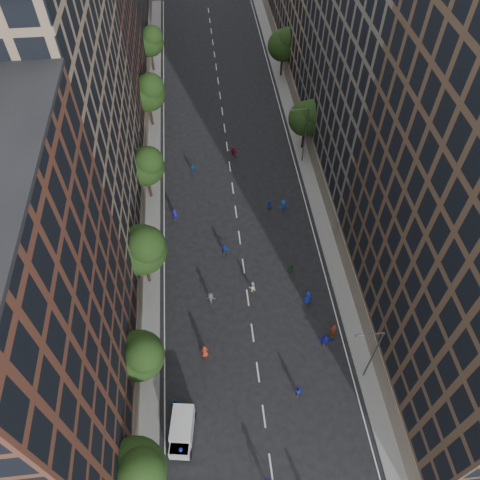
% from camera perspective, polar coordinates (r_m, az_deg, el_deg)
% --- Properties ---
extents(ground, '(240.00, 240.00, 0.00)m').
position_cam_1_polar(ground, '(64.90, -0.85, 6.05)').
color(ground, black).
rests_on(ground, ground).
extents(sidewalk_left, '(4.00, 105.00, 0.15)m').
position_cam_1_polar(sidewalk_left, '(70.74, -11.31, 9.50)').
color(sidewalk_left, slate).
rests_on(sidewalk_left, ground).
extents(sidewalk_right, '(4.00, 105.00, 0.15)m').
position_cam_1_polar(sidewalk_right, '(72.05, 8.28, 10.90)').
color(sidewalk_right, slate).
rests_on(sidewalk_right, ground).
extents(bldg_left_a, '(14.00, 22.00, 30.00)m').
position_cam_1_polar(bldg_left_a, '(38.08, -26.73, -11.27)').
color(bldg_left_a, '#572F21').
rests_on(bldg_left_a, ground).
extents(bldg_left_b, '(14.00, 26.00, 34.00)m').
position_cam_1_polar(bldg_left_b, '(52.25, -22.36, 13.57)').
color(bldg_left_b, '#826C55').
rests_on(bldg_left_b, ground).
extents(bldg_left_c, '(14.00, 20.00, 28.00)m').
position_cam_1_polar(bldg_left_c, '(73.02, -18.81, 22.56)').
color(bldg_left_c, '#572F21').
rests_on(bldg_left_c, ground).
extents(bldg_right_b, '(14.00, 28.00, 33.00)m').
position_cam_1_polar(bldg_right_b, '(62.28, 17.49, 20.63)').
color(bldg_right_b, '#5C564C').
rests_on(bldg_right_b, ground).
extents(tree_left_0, '(5.20, 5.20, 8.83)m').
position_cam_1_polar(tree_left_0, '(41.39, -12.56, -25.84)').
color(tree_left_0, black).
rests_on(tree_left_0, ground).
extents(tree_left_1, '(4.80, 4.80, 8.21)m').
position_cam_1_polar(tree_left_1, '(45.22, -12.04, -13.56)').
color(tree_left_1, black).
rests_on(tree_left_1, ground).
extents(tree_left_2, '(5.60, 5.60, 9.45)m').
position_cam_1_polar(tree_left_2, '(51.02, -11.76, -1.00)').
color(tree_left_2, black).
rests_on(tree_left_2, ground).
extents(tree_left_3, '(5.00, 5.00, 8.58)m').
position_cam_1_polar(tree_left_3, '(61.14, -11.36, 8.96)').
color(tree_left_3, black).
rests_on(tree_left_3, ground).
extents(tree_left_4, '(5.40, 5.40, 9.08)m').
position_cam_1_polar(tree_left_4, '(73.77, -11.11, 17.34)').
color(tree_left_4, black).
rests_on(tree_left_4, ground).
extents(tree_left_5, '(4.80, 4.80, 8.33)m').
position_cam_1_polar(tree_left_5, '(87.85, -10.87, 22.78)').
color(tree_left_5, black).
rests_on(tree_left_5, ground).
extents(tree_right_a, '(5.00, 5.00, 8.39)m').
position_cam_1_polar(tree_right_a, '(68.82, 8.23, 14.62)').
color(tree_right_a, black).
rests_on(tree_right_a, ground).
extents(tree_right_b, '(5.20, 5.20, 8.83)m').
position_cam_1_polar(tree_right_b, '(85.26, 5.43, 22.72)').
color(tree_right_b, black).
rests_on(tree_right_b, ground).
extents(streetlamp_near, '(2.64, 0.22, 9.06)m').
position_cam_1_polar(streetlamp_near, '(46.46, 15.77, -13.11)').
color(streetlamp_near, '#595B60').
rests_on(streetlamp_near, ground).
extents(streetlamp_far, '(2.64, 0.22, 9.06)m').
position_cam_1_polar(streetlamp_far, '(66.66, 7.81, 12.83)').
color(streetlamp_far, '#595B60').
rests_on(streetlamp_far, ground).
extents(cargo_van, '(2.69, 4.64, 2.34)m').
position_cam_1_polar(cargo_van, '(46.64, -7.09, -22.07)').
color(cargo_van, silver).
rests_on(cargo_van, ground).
extents(skater_0, '(0.87, 0.62, 1.66)m').
position_cam_1_polar(skater_0, '(46.53, -7.15, -24.29)').
color(skater_0, '#122296').
rests_on(skater_0, ground).
extents(skater_2, '(0.84, 0.71, 1.53)m').
position_cam_1_polar(skater_2, '(48.43, 7.08, -17.76)').
color(skater_2, '#1624B4').
rests_on(skater_2, ground).
extents(skater_4, '(1.08, 0.62, 1.74)m').
position_cam_1_polar(skater_4, '(47.91, -7.86, -19.19)').
color(skater_4, '#11448E').
rests_on(skater_4, ground).
extents(skater_5, '(1.69, 0.99, 1.73)m').
position_cam_1_polar(skater_5, '(51.01, 10.32, -11.95)').
color(skater_5, '#121498').
rests_on(skater_5, ground).
extents(skater_6, '(0.99, 0.75, 1.83)m').
position_cam_1_polar(skater_6, '(49.74, -4.32, -13.39)').
color(skater_6, maroon).
rests_on(skater_6, ground).
extents(skater_7, '(0.73, 0.54, 1.85)m').
position_cam_1_polar(skater_7, '(51.66, 11.28, -10.77)').
color(skater_7, maroon).
rests_on(skater_7, ground).
extents(skater_8, '(0.91, 0.78, 1.63)m').
position_cam_1_polar(skater_8, '(53.70, 1.50, -5.76)').
color(skater_8, silver).
rests_on(skater_8, ground).
extents(skater_9, '(1.16, 0.76, 1.69)m').
position_cam_1_polar(skater_9, '(52.94, -3.57, -7.11)').
color(skater_9, '#44454A').
rests_on(skater_9, ground).
extents(skater_10, '(0.92, 0.47, 1.50)m').
position_cam_1_polar(skater_10, '(55.60, 6.22, -3.47)').
color(skater_10, '#1B5D29').
rests_on(skater_10, ground).
extents(skater_11, '(1.50, 0.97, 1.55)m').
position_cam_1_polar(skater_11, '(56.98, -1.88, -1.18)').
color(skater_11, '#1338A1').
rests_on(skater_11, ground).
extents(skater_12, '(1.02, 0.77, 1.89)m').
position_cam_1_polar(skater_12, '(53.29, 8.28, -6.99)').
color(skater_12, '#172EBC').
rests_on(skater_12, ground).
extents(skater_13, '(0.70, 0.49, 1.85)m').
position_cam_1_polar(skater_13, '(61.10, -7.94, 3.10)').
color(skater_13, '#17139E').
rests_on(skater_13, ground).
extents(skater_14, '(0.81, 0.64, 1.64)m').
position_cam_1_polar(skater_14, '(61.87, 3.50, 4.22)').
color(skater_14, blue).
rests_on(skater_14, ground).
extents(skater_15, '(1.22, 0.76, 1.82)m').
position_cam_1_polar(skater_15, '(61.83, 5.30, 4.14)').
color(skater_15, '#13409E').
rests_on(skater_15, ground).
extents(skater_16, '(0.97, 0.60, 1.55)m').
position_cam_1_polar(skater_16, '(67.28, -5.76, 8.60)').
color(skater_16, '#114491').
rests_on(skater_16, ground).
extents(skater_17, '(1.65, 1.01, 1.70)m').
position_cam_1_polar(skater_17, '(69.63, -0.80, 10.67)').
color(skater_17, '#A21B36').
rests_on(skater_17, ground).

